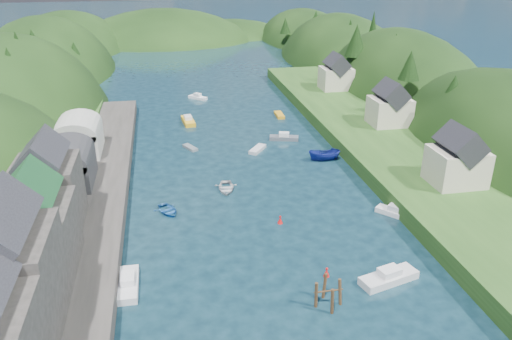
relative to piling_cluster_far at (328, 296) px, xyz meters
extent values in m
plane|color=black|center=(-2.38, 47.14, -1.21)|extent=(600.00, 600.00, 0.00)
ellipsoid|color=black|center=(-47.38, 72.14, -10.31)|extent=(44.00, 75.56, 52.00)
ellipsoid|color=black|center=(-47.38, 115.14, -9.64)|extent=(44.00, 75.56, 48.19)
ellipsoid|color=black|center=(-47.38, 157.14, -8.03)|extent=(44.00, 75.56, 39.00)
ellipsoid|color=black|center=(42.62, 29.14, -8.99)|extent=(36.00, 75.56, 44.49)
ellipsoid|color=black|center=(42.62, 72.14, -9.61)|extent=(36.00, 75.56, 48.00)
ellipsoid|color=black|center=(42.62, 115.14, -8.99)|extent=(36.00, 75.56, 44.49)
ellipsoid|color=black|center=(42.62, 157.14, -7.51)|extent=(36.00, 75.56, 36.00)
ellipsoid|color=black|center=(-12.38, 167.14, -11.21)|extent=(80.00, 60.00, 44.00)
ellipsoid|color=black|center=(15.62, 177.14, -13.21)|extent=(70.00, 56.00, 36.00)
cone|color=black|center=(-41.76, 61.04, 11.75)|extent=(4.73, 4.73, 6.38)
cone|color=black|center=(-42.41, 71.12, 12.39)|extent=(4.34, 4.34, 7.99)
cone|color=black|center=(-42.84, 80.90, 7.14)|extent=(5.28, 5.28, 5.01)
cone|color=black|center=(-43.68, 90.36, 11.02)|extent=(4.77, 4.77, 6.37)
cone|color=black|center=(-36.08, 99.30, 7.22)|extent=(4.07, 4.07, 4.86)
cone|color=black|center=(-40.79, 113.94, 8.40)|extent=(4.56, 4.56, 7.81)
cone|color=black|center=(-45.94, 120.47, 7.05)|extent=(4.75, 4.75, 5.84)
cone|color=black|center=(-43.25, 134.53, 7.74)|extent=(4.27, 4.27, 7.18)
cone|color=black|center=(34.73, 38.41, 8.53)|extent=(5.29, 5.29, 6.22)
cone|color=black|center=(32.26, 50.05, 11.05)|extent=(4.07, 4.07, 5.55)
cone|color=black|center=(35.95, 58.75, 6.89)|extent=(3.40, 3.40, 5.66)
cone|color=black|center=(38.49, 69.77, 9.89)|extent=(4.94, 4.94, 8.12)
cone|color=black|center=(31.66, 76.42, 11.55)|extent=(5.25, 5.25, 7.42)
cone|color=black|center=(40.64, 88.00, 12.11)|extent=(3.36, 3.36, 9.70)
cone|color=black|center=(40.03, 102.49, 9.52)|extent=(4.57, 4.57, 7.14)
cone|color=black|center=(40.81, 115.73, 7.54)|extent=(3.59, 3.59, 5.62)
cone|color=black|center=(37.33, 127.32, 10.27)|extent=(4.14, 4.14, 5.77)
cone|color=black|center=(29.53, 137.42, 7.10)|extent=(3.83, 3.83, 5.32)
cube|color=#2D2B28|center=(-26.38, 17.14, -0.21)|extent=(12.00, 110.00, 2.00)
cube|color=#234719|center=(-33.38, 17.14, 0.04)|extent=(12.00, 110.00, 2.50)
cube|color=#2D2B28|center=(-28.38, 0.14, 5.29)|extent=(8.00, 9.00, 9.00)
cube|color=#2D2B28|center=(-28.38, 9.14, 4.29)|extent=(8.00, 9.00, 7.00)
cube|color=#1E592D|center=(-28.38, 9.14, 8.75)|extent=(5.88, 9.36, 5.88)
cube|color=#2D2B28|center=(-28.38, 18.14, 4.79)|extent=(7.00, 8.00, 8.00)
cube|color=black|center=(-28.38, 18.14, 9.63)|extent=(5.15, 8.32, 5.15)
cube|color=#2D2D30|center=(-28.38, 30.14, 2.79)|extent=(7.00, 9.00, 4.00)
cylinder|color=#2D2D30|center=(-28.38, 30.14, 4.79)|extent=(7.00, 9.00, 7.00)
cube|color=#B2B2A8|center=(-28.38, 42.14, 2.79)|extent=(7.00, 9.00, 4.00)
cylinder|color=#B2B2A8|center=(-28.38, 42.14, 4.79)|extent=(7.00, 9.00, 7.00)
cube|color=#234719|center=(22.62, 37.14, -0.01)|extent=(16.00, 120.00, 2.40)
cube|color=beige|center=(24.62, 19.14, 3.69)|extent=(7.00, 6.00, 5.00)
cube|color=black|center=(24.62, 19.14, 7.03)|extent=(5.15, 6.24, 5.15)
cube|color=beige|center=(26.62, 45.14, 3.69)|extent=(7.00, 6.00, 5.00)
cube|color=black|center=(26.62, 45.14, 7.03)|extent=(5.15, 6.24, 5.15)
cube|color=beige|center=(25.62, 72.14, 3.69)|extent=(7.00, 6.00, 5.00)
cube|color=black|center=(25.62, 72.14, 7.03)|extent=(5.15, 6.24, 5.15)
cylinder|color=#382314|center=(1.23, 0.00, -0.03)|extent=(0.32, 0.32, 3.55)
cylinder|color=#382314|center=(0.00, 1.23, -0.03)|extent=(0.32, 0.32, 3.55)
cylinder|color=#382314|center=(-1.23, 0.00, -0.03)|extent=(0.32, 0.32, 3.55)
cylinder|color=#382314|center=(0.00, -1.23, -0.03)|extent=(0.32, 0.32, 3.55)
cylinder|color=#382314|center=(0.00, 0.00, 0.57)|extent=(2.95, 0.16, 0.16)
cone|color=red|center=(1.43, 4.69, -0.76)|extent=(0.70, 0.70, 0.90)
sphere|color=red|center=(1.43, 4.69, -0.26)|extent=(0.30, 0.30, 0.30)
cone|color=red|center=(-0.82, 16.75, -0.76)|extent=(0.70, 0.70, 0.90)
sphere|color=red|center=(-0.82, 16.75, -0.26)|extent=(0.30, 0.30, 0.30)
cube|color=orange|center=(9.53, 61.12, -0.92)|extent=(1.59, 4.53, 0.63)
cube|color=silver|center=(14.57, 16.06, -0.90)|extent=(4.43, 4.77, 0.69)
cube|color=silver|center=(14.57, 16.06, -0.17)|extent=(1.98, 2.04, 0.70)
cube|color=white|center=(-6.38, 78.04, -0.91)|extent=(4.42, 4.43, 0.66)
cube|color=silver|center=(-6.38, 78.04, -0.20)|extent=(1.93, 1.93, 0.70)
cube|color=silver|center=(7.60, 2.59, -0.80)|extent=(6.83, 3.78, 0.91)
cube|color=silver|center=(7.60, 2.59, 0.05)|extent=(2.59, 2.05, 0.70)
imported|color=navy|center=(11.23, 35.78, -0.30)|extent=(5.46, 2.06, 2.11)
cube|color=#4F545A|center=(7.06, 46.88, -0.87)|extent=(5.58, 3.10, 0.74)
cube|color=silver|center=(7.06, 46.88, -0.11)|extent=(2.11, 1.67, 0.70)
cube|color=silver|center=(1.17, 42.32, -0.93)|extent=(3.74, 4.47, 0.62)
imported|color=silver|center=(-6.36, 27.72, -0.87)|extent=(3.86, 5.06, 0.98)
cube|color=gold|center=(-9.76, 60.15, -0.82)|extent=(2.67, 6.36, 0.87)
cube|color=silver|center=(-9.76, 60.15, 0.01)|extent=(1.64, 2.30, 0.70)
cube|color=slate|center=(-10.37, 45.48, -0.98)|extent=(2.64, 3.67, 0.49)
cube|color=silver|center=(-19.38, 6.63, -0.83)|extent=(1.97, 5.93, 0.83)
cube|color=silver|center=(-19.38, 6.63, -0.03)|extent=(1.37, 2.08, 0.70)
imported|color=#1B5097|center=(-14.91, 22.43, -0.91)|extent=(4.46, 5.11, 0.88)
camera|label=1|loc=(-14.36, -37.64, 30.81)|focal=35.00mm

